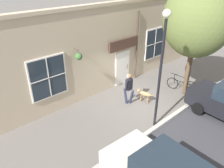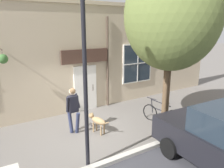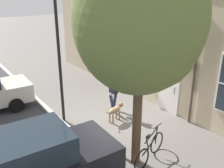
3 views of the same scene
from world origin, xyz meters
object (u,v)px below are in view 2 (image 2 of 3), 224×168
at_px(pedestrian_walking, 73,106).
at_px(leaning_bicycle, 161,114).
at_px(street_lamp, 84,48).
at_px(dog_on_leash, 97,121).
at_px(street_tree_by_curb, 172,19).

height_order(pedestrian_walking, leaning_bicycle, pedestrian_walking).
distance_m(leaning_bicycle, street_lamp, 4.90).
distance_m(pedestrian_walking, leaning_bicycle, 3.56).
relative_size(dog_on_leash, street_tree_by_curb, 0.17).
xyz_separation_m(leaning_bicycle, street_lamp, (1.02, -3.78, 2.94)).
bearing_deg(dog_on_leash, pedestrian_walking, -120.69).
distance_m(pedestrian_walking, street_tree_by_curb, 4.61).
xyz_separation_m(pedestrian_walking, street_lamp, (2.11, -0.45, 2.28)).
distance_m(dog_on_leash, street_tree_by_curb, 4.44).
xyz_separation_m(dog_on_leash, street_lamp, (1.67, -1.20, 2.85)).
xyz_separation_m(pedestrian_walking, dog_on_leash, (0.44, 0.74, -0.57)).
distance_m(pedestrian_walking, dog_on_leash, 1.04).
bearing_deg(pedestrian_walking, leaning_bicycle, 71.91).
relative_size(dog_on_leash, leaning_bicycle, 0.63).
height_order(pedestrian_walking, street_tree_by_curb, street_tree_by_curb).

